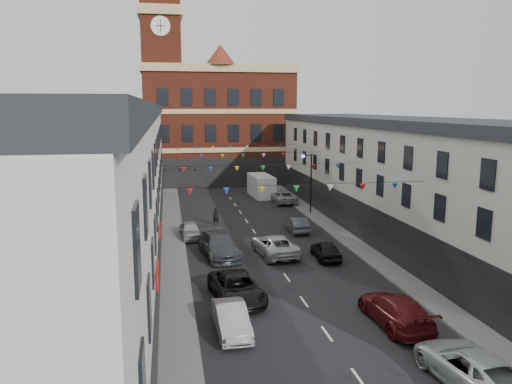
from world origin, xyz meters
TOP-DOWN VIEW (x-y plane):
  - ground at (0.00, 0.00)m, footprint 160.00×160.00m
  - pavement_left at (-6.90, 2.00)m, footprint 1.80×64.00m
  - pavement_right at (6.90, 2.00)m, footprint 1.80×64.00m
  - terrace_left at (-11.78, 1.00)m, footprint 8.40×56.00m
  - terrace_right at (11.78, 1.00)m, footprint 8.40×56.00m
  - civic_building at (0.00, 37.95)m, footprint 20.60×13.30m
  - clock_tower at (-7.50, 35.00)m, footprint 5.60×5.60m
  - distant_hill at (-4.00, 62.00)m, footprint 40.00×14.00m
  - street_lamp at (6.55, 14.00)m, footprint 1.10×0.36m
  - car_left_b at (-4.41, -11.06)m, footprint 1.56×4.16m
  - car_left_c at (-3.60, -7.16)m, footprint 3.05×5.46m
  - car_left_d at (-3.71, 1.22)m, footprint 3.01×5.91m
  - car_left_e at (-5.50, 6.70)m, footprint 1.78×3.96m
  - car_right_b at (4.05, -17.21)m, footprint 2.87×5.52m
  - car_right_c at (3.60, -11.61)m, footprint 2.26×5.31m
  - car_right_d at (3.60, -0.73)m, footprint 1.69×3.87m
  - car_right_e at (3.60, 7.20)m, footprint 1.46×3.99m
  - car_right_f at (5.50, 19.99)m, footprint 2.62×5.21m
  - moving_car at (0.27, 0.87)m, footprint 3.01×5.57m
  - white_van at (3.80, 24.65)m, footprint 2.52×5.88m
  - pedestrian at (-3.00, 10.55)m, footprint 0.65×0.46m

SIDE VIEW (x-z plane):
  - ground at x=0.00m, z-range 0.00..0.00m
  - pavement_left at x=-6.90m, z-range 0.00..0.15m
  - pavement_right at x=6.90m, z-range 0.00..0.15m
  - car_right_d at x=3.60m, z-range 0.00..1.30m
  - car_right_e at x=3.60m, z-range 0.00..1.31m
  - car_left_e at x=-5.50m, z-range 0.00..1.32m
  - car_left_b at x=-4.41m, z-range 0.00..1.36m
  - car_right_f at x=5.50m, z-range 0.00..1.42m
  - car_left_c at x=-3.60m, z-range 0.00..1.44m
  - car_right_b at x=4.05m, z-range 0.00..1.49m
  - moving_car at x=0.27m, z-range 0.00..1.49m
  - car_right_c at x=3.60m, z-range 0.00..1.53m
  - car_left_d at x=-3.71m, z-range 0.00..1.64m
  - pedestrian at x=-3.00m, z-range 0.00..1.67m
  - white_van at x=3.80m, z-range 0.00..2.55m
  - street_lamp at x=6.55m, z-range 0.90..6.90m
  - terrace_right at x=11.78m, z-range 0.00..9.70m
  - distant_hill at x=-4.00m, z-range 0.00..10.00m
  - terrace_left at x=-11.78m, z-range 0.00..10.70m
  - civic_building at x=0.00m, z-range -1.11..17.39m
  - clock_tower at x=-7.50m, z-range -0.07..29.93m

